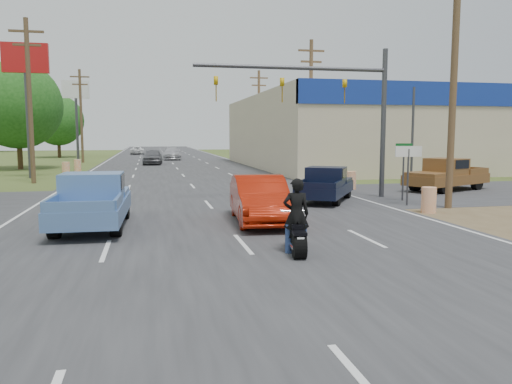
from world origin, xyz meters
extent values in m
cube|color=#2D2D30|center=(0.00, 40.00, 0.01)|extent=(15.00, 180.00, 0.02)
cube|color=#2D2D30|center=(0.00, 18.00, 0.01)|extent=(120.00, 10.00, 0.02)
cube|color=#B7A88C|center=(32.00, 40.00, 3.30)|extent=(50.00, 28.00, 6.60)
cylinder|color=#4C3823|center=(9.50, 13.00, 5.00)|extent=(0.28, 0.28, 10.00)
cylinder|color=#4C3823|center=(9.50, 31.00, 5.00)|extent=(0.28, 0.28, 10.00)
cube|color=#4C3823|center=(9.50, 31.00, 9.20)|extent=(2.00, 0.14, 0.14)
cube|color=#4C3823|center=(9.50, 31.00, 8.40)|extent=(1.60, 0.14, 0.14)
cylinder|color=#4C3823|center=(9.50, 49.00, 5.00)|extent=(0.28, 0.28, 10.00)
cube|color=#4C3823|center=(9.50, 49.00, 9.20)|extent=(2.00, 0.14, 0.14)
cube|color=#4C3823|center=(9.50, 49.00, 8.40)|extent=(1.60, 0.14, 0.14)
cylinder|color=#4C3823|center=(-9.50, 28.00, 5.00)|extent=(0.28, 0.28, 10.00)
cube|color=#4C3823|center=(-9.50, 28.00, 9.20)|extent=(2.00, 0.14, 0.14)
cube|color=#4C3823|center=(-9.50, 28.00, 8.40)|extent=(1.60, 0.14, 0.14)
cylinder|color=#4C3823|center=(-9.50, 52.00, 5.00)|extent=(0.28, 0.28, 10.00)
cube|color=#4C3823|center=(-9.50, 52.00, 9.20)|extent=(2.00, 0.14, 0.14)
cube|color=#4C3823|center=(-9.50, 52.00, 8.40)|extent=(1.60, 0.14, 0.14)
cylinder|color=#422D19|center=(-13.50, 42.00, 1.62)|extent=(0.44, 0.44, 3.24)
sphere|color=#1A4914|center=(-13.50, 42.00, 5.58)|extent=(7.56, 7.56, 7.56)
cylinder|color=#422D19|center=(-14.20, 66.00, 1.44)|extent=(0.44, 0.44, 2.88)
sphere|color=#1A4914|center=(-14.20, 66.00, 4.96)|extent=(6.72, 6.72, 6.72)
cylinder|color=#422D19|center=(55.00, 70.00, 1.80)|extent=(0.44, 0.44, 3.60)
sphere|color=#1A4914|center=(55.00, 70.00, 6.20)|extent=(8.40, 8.40, 8.40)
cylinder|color=#422D19|center=(30.00, 95.00, 1.71)|extent=(0.44, 0.44, 3.42)
sphere|color=#1A4914|center=(30.00, 95.00, 5.89)|extent=(7.98, 7.98, 7.98)
cylinder|color=orange|center=(8.00, 12.00, 0.50)|extent=(0.56, 0.56, 1.00)
cylinder|color=orange|center=(8.40, 20.50, 0.50)|extent=(0.56, 0.56, 1.00)
cylinder|color=orange|center=(-8.50, 34.00, 0.50)|extent=(0.56, 0.56, 1.00)
cylinder|color=orange|center=(-8.20, 38.00, 0.50)|extent=(0.56, 0.56, 1.00)
cylinder|color=#3F3F44|center=(-10.50, 32.00, 4.50)|extent=(0.30, 0.30, 9.00)
cube|color=#B21414|center=(-10.50, 32.00, 8.20)|extent=(3.00, 0.35, 2.00)
cylinder|color=#3F3F44|center=(-10.50, 56.00, 4.50)|extent=(0.30, 0.30, 9.00)
cube|color=white|center=(-10.50, 56.00, 8.20)|extent=(3.00, 0.35, 2.00)
cylinder|color=#3F3F44|center=(8.20, 14.00, 1.20)|extent=(0.08, 0.08, 2.40)
cube|color=white|center=(8.20, 14.00, 2.30)|extent=(1.20, 0.05, 0.45)
cylinder|color=#3F3F44|center=(8.80, 15.50, 1.20)|extent=(0.08, 0.08, 2.40)
cube|color=#0C591E|center=(8.80, 15.50, 2.50)|extent=(0.80, 0.04, 0.22)
cylinder|color=#3F3F44|center=(8.50, 17.00, 3.50)|extent=(0.24, 0.24, 7.00)
cylinder|color=#3F3F44|center=(4.00, 17.00, 6.00)|extent=(9.00, 0.18, 0.18)
imported|color=gold|center=(6.50, 17.00, 5.55)|extent=(0.18, 0.40, 1.10)
imported|color=gold|center=(3.50, 17.00, 5.55)|extent=(0.18, 0.40, 1.10)
imported|color=gold|center=(0.50, 17.00, 5.55)|extent=(0.18, 0.40, 1.10)
imported|color=#9D1907|center=(1.21, 11.32, 0.79)|extent=(2.03, 4.93, 1.59)
cylinder|color=black|center=(1.04, 6.16, 0.31)|extent=(0.39, 0.66, 0.62)
cylinder|color=black|center=(1.23, 7.52, 0.31)|extent=(0.20, 0.63, 0.62)
cube|color=black|center=(1.14, 6.86, 0.58)|extent=(0.37, 1.15, 0.28)
cube|color=black|center=(1.17, 7.10, 0.77)|extent=(0.32, 0.55, 0.21)
cube|color=black|center=(1.10, 6.58, 0.74)|extent=(0.35, 0.55, 0.09)
cylinder|color=white|center=(1.21, 7.38, 0.99)|extent=(0.61, 0.14, 0.05)
cube|color=white|center=(1.01, 5.96, 0.52)|extent=(0.17, 0.04, 0.11)
imported|color=black|center=(1.12, 6.72, 0.91)|extent=(0.72, 0.53, 1.81)
cylinder|color=black|center=(-5.07, 13.12, 0.41)|extent=(0.33, 0.83, 0.82)
cylinder|color=black|center=(-3.35, 13.07, 0.41)|extent=(0.33, 0.83, 0.82)
cylinder|color=black|center=(-5.17, 9.92, 0.41)|extent=(0.33, 0.83, 0.82)
cylinder|color=black|center=(-3.44, 9.87, 0.41)|extent=(0.33, 0.83, 0.82)
cube|color=#5277B0|center=(-4.26, 11.49, 0.64)|extent=(2.21, 5.39, 0.53)
cube|color=#5277B0|center=(-4.21, 13.09, 0.97)|extent=(2.01, 2.08, 0.18)
cube|color=#5277B0|center=(-4.25, 11.60, 1.33)|extent=(1.93, 1.65, 0.87)
cube|color=black|center=(-4.25, 11.60, 1.49)|extent=(1.96, 1.34, 0.46)
cube|color=#5277B0|center=(-4.34, 8.88, 1.05)|extent=(1.89, 0.14, 0.31)
cylinder|color=black|center=(5.40, 17.66, 0.36)|extent=(0.61, 0.75, 0.72)
cylinder|color=black|center=(6.69, 16.87, 0.36)|extent=(0.61, 0.75, 0.72)
cylinder|color=black|center=(3.93, 15.27, 0.36)|extent=(0.61, 0.75, 0.72)
cylinder|color=black|center=(5.22, 14.48, 0.36)|extent=(0.61, 0.75, 0.72)
cube|color=black|center=(5.31, 16.07, 0.56)|extent=(3.98, 4.93, 0.47)
cube|color=black|center=(6.04, 17.26, 0.85)|extent=(2.39, 2.41, 0.16)
cube|color=black|center=(5.36, 16.15, 1.17)|extent=(2.14, 2.06, 0.76)
cube|color=black|center=(5.36, 16.15, 1.30)|extent=(2.03, 1.84, 0.40)
cube|color=black|center=(4.11, 14.12, 0.92)|extent=(1.45, 0.93, 0.27)
cylinder|color=black|center=(12.16, 17.47, 0.40)|extent=(0.86, 0.62, 0.81)
cylinder|color=black|center=(11.44, 19.01, 0.40)|extent=(0.86, 0.62, 0.81)
cylinder|color=black|center=(15.02, 18.79, 0.40)|extent=(0.86, 0.62, 0.81)
cylinder|color=black|center=(14.30, 20.33, 0.40)|extent=(0.86, 0.62, 0.81)
cube|color=brown|center=(13.23, 18.90, 0.63)|extent=(5.62, 4.05, 0.53)
cube|color=brown|center=(11.80, 18.24, 0.96)|extent=(2.62, 2.58, 0.18)
cube|color=brown|center=(13.13, 18.86, 1.31)|extent=(2.21, 2.35, 0.86)
cube|color=black|center=(13.13, 18.86, 1.47)|extent=(1.94, 2.25, 0.45)
cube|color=brown|center=(15.56, 19.98, 1.03)|extent=(0.86, 1.72, 0.30)
imported|color=#5A5A5F|center=(-2.08, 46.86, 0.78)|extent=(2.15, 4.71, 1.57)
imported|color=#B1B0B5|center=(0.32, 56.80, 0.77)|extent=(2.29, 5.35, 1.54)
imported|color=white|center=(-4.18, 75.00, 0.61)|extent=(2.12, 4.42, 1.21)
camera|label=1|loc=(-2.46, -5.12, 2.97)|focal=35.00mm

